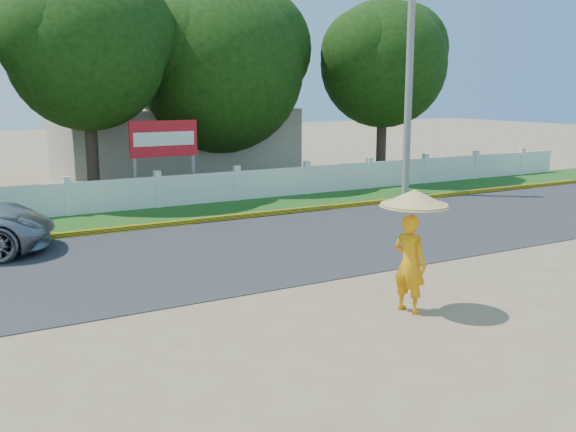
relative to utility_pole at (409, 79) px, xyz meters
name	(u,v)px	position (x,y,z in m)	size (l,w,h in m)	color
ground	(337,298)	(-9.37, -9.33, -4.44)	(120.00, 120.00, 0.00)	#9E8460
road	(241,249)	(-9.37, -4.83, -4.43)	(60.00, 7.00, 0.02)	#38383A
grass_verge	(172,215)	(-9.37, 0.42, -4.42)	(60.00, 3.50, 0.03)	#2D601E
curb	(191,222)	(-9.37, -1.28, -4.36)	(40.00, 0.18, 0.16)	yellow
fence	(158,192)	(-9.37, 1.87, -3.89)	(40.00, 0.10, 1.10)	silver
building_near	(174,144)	(-6.37, 8.67, -2.84)	(10.00, 6.00, 3.20)	#B7AD99
utility_pole	(409,79)	(0.00, 0.00, 0.00)	(0.28, 0.28, 8.88)	gray
monk_with_parasol	(412,233)	(-8.64, -10.62, -2.95)	(1.25, 1.25, 2.28)	orange
billboard	(164,143)	(-8.73, 2.97, -2.30)	(2.50, 0.13, 2.95)	gray
tree_row	(117,64)	(-9.76, 4.98, 0.52)	(30.29, 8.56, 8.42)	#473828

